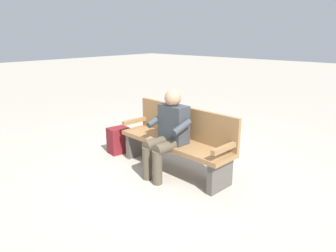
# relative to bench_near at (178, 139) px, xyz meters

# --- Properties ---
(ground_plane) EXTENTS (40.00, 40.00, 0.00)m
(ground_plane) POSITION_rel_bench_near_xyz_m (0.01, 0.07, -0.46)
(ground_plane) COLOR #A89E8E
(bench_near) EXTENTS (1.83, 0.61, 0.90)m
(bench_near) POSITION_rel_bench_near_xyz_m (0.00, 0.00, 0.00)
(bench_near) COLOR olive
(bench_near) RESTS_ON ground
(person_seated) EXTENTS (0.59, 0.59, 1.18)m
(person_seated) POSITION_rel_bench_near_xyz_m (-0.02, 0.23, 0.17)
(person_seated) COLOR #33383D
(person_seated) RESTS_ON ground
(backpack) EXTENTS (0.32, 0.35, 0.42)m
(backpack) POSITION_rel_bench_near_xyz_m (1.15, 0.14, -0.25)
(backpack) COLOR maroon
(backpack) RESTS_ON ground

